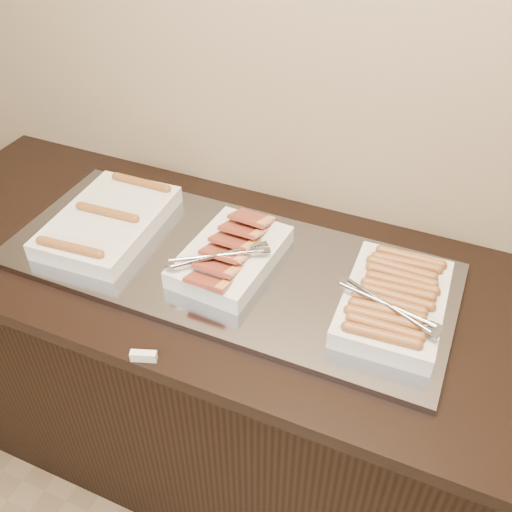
% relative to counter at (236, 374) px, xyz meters
% --- Properties ---
extents(counter, '(2.06, 0.76, 0.90)m').
position_rel_counter_xyz_m(counter, '(0.00, 0.00, 0.00)').
color(counter, black).
rests_on(counter, ground).
extents(warming_tray, '(1.20, 0.50, 0.02)m').
position_rel_counter_xyz_m(warming_tray, '(-0.02, 0.00, 0.46)').
color(warming_tray, gray).
rests_on(warming_tray, counter).
extents(dish_left, '(0.28, 0.41, 0.07)m').
position_rel_counter_xyz_m(dish_left, '(-0.39, 0.00, 0.49)').
color(dish_left, silver).
rests_on(dish_left, warming_tray).
extents(dish_center, '(0.25, 0.35, 0.09)m').
position_rel_counter_xyz_m(dish_center, '(-0.00, -0.00, 0.50)').
color(dish_center, silver).
rests_on(dish_center, warming_tray).
extents(dish_right, '(0.27, 0.36, 0.08)m').
position_rel_counter_xyz_m(dish_right, '(0.43, -0.00, 0.50)').
color(dish_right, silver).
rests_on(dish_right, warming_tray).
extents(label_holder, '(0.06, 0.04, 0.02)m').
position_rel_counter_xyz_m(label_holder, '(-0.05, -0.36, 0.46)').
color(label_holder, silver).
rests_on(label_holder, counter).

